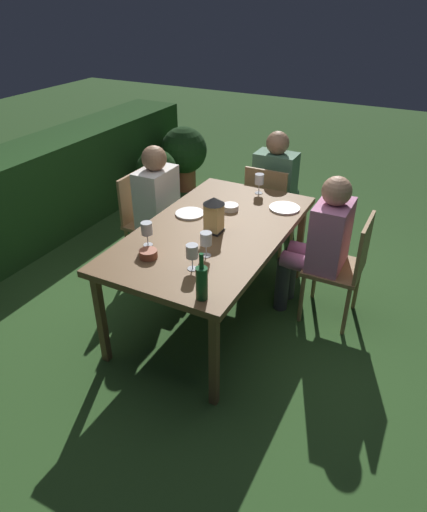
{
  "coord_description": "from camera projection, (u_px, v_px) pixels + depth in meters",
  "views": [
    {
      "loc": [
        -2.6,
        -1.34,
        2.27
      ],
      "look_at": [
        0.0,
        0.0,
        0.53
      ],
      "focal_mm": 32.1,
      "sensor_mm": 36.0,
      "label": 1
    }
  ],
  "objects": [
    {
      "name": "chair_side_right_b",
      "position": [
        146.0,
        217.0,
        4.08
      ],
      "size": [
        0.42,
        0.4,
        0.87
      ],
      "color": "#937047",
      "rests_on": "ground"
    },
    {
      "name": "wine_glass_b",
      "position": [
        259.0,
        180.0,
        3.8
      ],
      "size": [
        0.08,
        0.08,
        0.17
      ],
      "color": "silver",
      "rests_on": "dining_table"
    },
    {
      "name": "ground_plane",
      "position": [
        214.0,
        312.0,
        3.68
      ],
      "size": [
        16.0,
        16.0,
        0.0
      ],
      "primitive_type": "plane",
      "color": "#2D5123"
    },
    {
      "name": "bowl_bread",
      "position": [
        230.0,
        207.0,
        3.56
      ],
      "size": [
        0.13,
        0.13,
        0.04
      ],
      "color": "silver",
      "rests_on": "dining_table"
    },
    {
      "name": "person_in_pink",
      "position": [
        321.0,
        241.0,
        3.39
      ],
      "size": [
        0.38,
        0.47,
        1.15
      ],
      "color": "#C675A3",
      "rests_on": "ground"
    },
    {
      "name": "plate_b",
      "position": [
        190.0,
        214.0,
        3.5
      ],
      "size": [
        0.22,
        0.22,
        0.01
      ],
      "primitive_type": "cylinder",
      "color": "silver",
      "rests_on": "dining_table"
    },
    {
      "name": "hedge_backdrop",
      "position": [
        7.0,
        207.0,
        4.3
      ],
      "size": [
        5.22,
        0.62,
        0.94
      ],
      "primitive_type": "cube",
      "color": "#1E4219",
      "rests_on": "ground"
    },
    {
      "name": "person_in_cream",
      "position": [
        163.0,
        205.0,
        3.93
      ],
      "size": [
        0.38,
        0.47,
        1.15
      ],
      "color": "white",
      "rests_on": "ground"
    },
    {
      "name": "wine_glass_c",
      "position": [
        192.0,
        253.0,
        2.77
      ],
      "size": [
        0.08,
        0.08,
        0.17
      ],
      "color": "silver",
      "rests_on": "dining_table"
    },
    {
      "name": "wine_glass_a",
      "position": [
        206.0,
        240.0,
        2.91
      ],
      "size": [
        0.08,
        0.08,
        0.17
      ],
      "color": "silver",
      "rests_on": "dining_table"
    },
    {
      "name": "lantern_centerpiece",
      "position": [
        214.0,
        213.0,
        3.18
      ],
      "size": [
        0.15,
        0.15,
        0.27
      ],
      "color": "black",
      "rests_on": "dining_table"
    },
    {
      "name": "bowl_olives",
      "position": [
        148.0,
        254.0,
        2.94
      ],
      "size": [
        0.12,
        0.12,
        0.05
      ],
      "color": "#9E5138",
      "rests_on": "dining_table"
    },
    {
      "name": "wine_glass_d",
      "position": [
        147.0,
        230.0,
        3.03
      ],
      "size": [
        0.08,
        0.08,
        0.17
      ],
      "color": "silver",
      "rests_on": "dining_table"
    },
    {
      "name": "dining_table",
      "position": [
        214.0,
        236.0,
        3.32
      ],
      "size": [
        1.77,
        0.99,
        0.75
      ],
      "color": "brown",
      "rests_on": "ground"
    },
    {
      "name": "potted_plant_by_hedge",
      "position": [
        157.0,
        176.0,
        5.24
      ],
      "size": [
        0.47,
        0.47,
        0.68
      ],
      "color": "brown",
      "rests_on": "ground"
    },
    {
      "name": "plate_a",
      "position": [
        285.0,
        208.0,
        3.59
      ],
      "size": [
        0.24,
        0.24,
        0.01
      ],
      "primitive_type": "cylinder",
      "color": "white",
      "rests_on": "dining_table"
    },
    {
      "name": "person_in_green",
      "position": [
        277.0,
        183.0,
        4.37
      ],
      "size": [
        0.48,
        0.38,
        1.15
      ],
      "color": "#4C7A5B",
      "rests_on": "ground"
    },
    {
      "name": "chair_head_far",
      "position": [
        269.0,
        205.0,
        4.3
      ],
      "size": [
        0.4,
        0.42,
        0.87
      ],
      "color": "#937047",
      "rests_on": "ground"
    },
    {
      "name": "green_bottle_on_table",
      "position": [
        202.0,
        282.0,
        2.51
      ],
      "size": [
        0.07,
        0.07,
        0.29
      ],
      "color": "#195128",
      "rests_on": "dining_table"
    },
    {
      "name": "chair_side_left_b",
      "position": [
        344.0,
        264.0,
        3.39
      ],
      "size": [
        0.42,
        0.4,
        0.87
      ],
      "color": "#937047",
      "rests_on": "ground"
    },
    {
      "name": "potted_plant_corner",
      "position": [
        184.0,
        153.0,
        5.67
      ],
      "size": [
        0.57,
        0.57,
        0.79
      ],
      "color": "#9E5133",
      "rests_on": "ground"
    }
  ]
}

